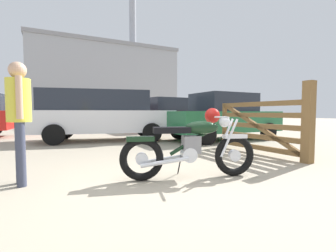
# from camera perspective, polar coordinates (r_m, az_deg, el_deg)

# --- Properties ---
(ground_plane) EXTENTS (80.00, 80.00, 0.00)m
(ground_plane) POSITION_cam_1_polar(r_m,az_deg,el_deg) (3.25, 1.72, -14.38)
(ground_plane) COLOR tan
(vintage_motorcycle) EXTENTS (2.05, 0.72, 1.07)m
(vintage_motorcycle) POSITION_cam_1_polar(r_m,az_deg,el_deg) (3.59, 6.04, -4.67)
(vintage_motorcycle) COLOR black
(vintage_motorcycle) RESTS_ON ground_plane
(timber_gate) EXTENTS (0.32, 2.54, 1.60)m
(timber_gate) POSITION_cam_1_polar(r_m,az_deg,el_deg) (5.86, 23.03, 0.23)
(timber_gate) COLOR brown
(timber_gate) RESTS_ON ground_plane
(bystander) EXTENTS (0.30, 0.45, 1.66)m
(bystander) POSITION_cam_1_polar(r_m,az_deg,el_deg) (3.75, -32.34, 3.25)
(bystander) COLOR #383D51
(bystander) RESTS_ON ground_plane
(white_estate_far) EXTENTS (4.93, 2.55, 1.74)m
(white_estate_far) POSITION_cam_1_polar(r_m,az_deg,el_deg) (8.59, -15.61, 2.83)
(white_estate_far) COLOR black
(white_estate_far) RESTS_ON ground_plane
(blue_hatchback_right) EXTENTS (4.89, 2.43, 1.74)m
(blue_hatchback_right) POSITION_cam_1_polar(r_m,az_deg,el_deg) (12.79, 3.42, 3.05)
(blue_hatchback_right) COLOR black
(blue_hatchback_right) RESTS_ON ground_plane
(dark_sedan_left) EXTENTS (4.23, 1.98, 1.67)m
(dark_sedan_left) POSITION_cam_1_polar(r_m,az_deg,el_deg) (16.60, -21.64, 2.51)
(dark_sedan_left) COLOR black
(dark_sedan_left) RESTS_ON ground_plane
(pale_sedan_back) EXTENTS (4.30, 2.12, 1.67)m
(pale_sedan_back) POSITION_cam_1_polar(r_m,az_deg,el_deg) (8.78, 13.16, 2.19)
(pale_sedan_back) COLOR black
(pale_sedan_back) RESTS_ON ground_plane
(industrial_building) EXTENTS (21.17, 13.67, 22.33)m
(industrial_building) POSITION_cam_1_polar(r_m,az_deg,el_deg) (39.26, -15.51, 9.69)
(industrial_building) COLOR #9EA0A8
(industrial_building) RESTS_ON ground_plane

